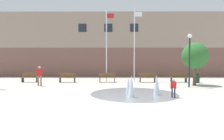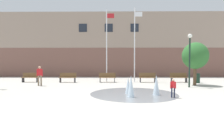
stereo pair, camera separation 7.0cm
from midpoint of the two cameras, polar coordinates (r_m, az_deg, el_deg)
name	(u,v)px [view 1 (the left image)]	position (r m, az deg, el deg)	size (l,w,h in m)	color
ground_plane	(96,110)	(6.90, -5.48, -12.87)	(100.00, 100.00, 0.00)	#B2ADA3
library_building	(109,47)	(26.93, -1.10, 7.65)	(36.00, 6.05, 8.86)	brown
splash_fountain	(138,88)	(10.15, 8.26, -5.87)	(5.15, 5.15, 1.18)	gray
park_bench_far_left	(30,77)	(18.77, -25.25, -2.15)	(1.60, 0.44, 0.91)	#28282D
park_bench_under_left_flagpole	(68,77)	(17.35, -14.43, -2.35)	(1.60, 0.44, 0.91)	#28282D
park_bench_center	(107,77)	(16.89, -1.69, -2.40)	(1.60, 0.44, 0.91)	#28282D
park_bench_near_trashcan	(147,77)	(17.18, 11.33, -2.37)	(1.60, 0.44, 0.91)	#28282D
park_bench_far_right	(178,77)	(18.06, 20.75, -2.25)	(1.60, 0.44, 0.91)	#28282D
child_running	(173,87)	(9.72, 19.24, -5.16)	(0.31, 0.24, 0.99)	#1E233D
adult_in_red	(40,74)	(15.27, -22.71, -1.31)	(0.50, 0.32, 1.59)	#89755B
flagpole_left	(107,43)	(17.61, -1.84, 8.69)	(0.80, 0.10, 7.18)	silver
flagpole_right	(135,43)	(17.73, 7.30, 8.87)	(0.80, 0.10, 7.32)	silver
lamp_post_right_lane	(190,53)	(14.45, 23.86, 5.21)	(0.32, 0.32, 4.04)	#192D23
trash_can	(196,78)	(18.15, 25.73, -2.39)	(0.56, 0.56, 0.90)	#193323
street_tree_near_building	(195,56)	(16.07, 25.33, 4.19)	(2.07, 2.07, 3.56)	brown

